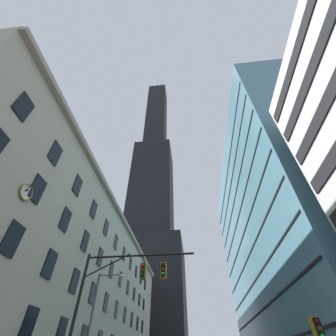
% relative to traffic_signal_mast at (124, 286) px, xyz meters
% --- Properties ---
extents(station_building, '(13.43, 63.38, 22.05)m').
position_rel_traffic_signal_mast_xyz_m(station_building, '(-13.84, 19.94, 5.27)').
color(station_building, '#B2A88E').
rests_on(station_building, ground).
extents(dark_skyscraper, '(29.11, 29.11, 193.57)m').
position_rel_traffic_signal_mast_xyz_m(dark_skyscraper, '(-13.62, 75.43, 51.39)').
color(dark_skyscraper, black).
rests_on(dark_skyscraper, ground).
extents(glass_office_midrise, '(19.92, 48.94, 41.91)m').
position_rel_traffic_signal_mast_xyz_m(glass_office_midrise, '(24.43, 26.31, 15.22)').
color(glass_office_midrise, teal).
rests_on(glass_office_midrise, ground).
extents(traffic_signal_mast, '(7.96, 0.63, 7.82)m').
position_rel_traffic_signal_mast_xyz_m(traffic_signal_mast, '(0.00, 0.00, 0.00)').
color(traffic_signal_mast, black).
rests_on(traffic_signal_mast, sidewalk_left).
extents(traffic_light_near_right, '(0.40, 0.63, 3.46)m').
position_rel_traffic_signal_mast_xyz_m(traffic_light_near_right, '(10.48, -1.94, -2.83)').
color(traffic_light_near_right, black).
rests_on(traffic_light_near_right, sidewalk_right).
extents(street_lamppost, '(2.48, 0.32, 8.12)m').
position_rel_traffic_signal_mast_xyz_m(street_lamppost, '(-3.84, 5.50, -0.77)').
color(street_lamppost, '#47474C').
rests_on(street_lamppost, sidewalk_left).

